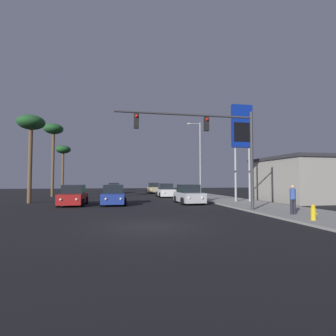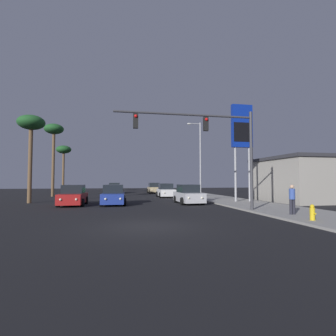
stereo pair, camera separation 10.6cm
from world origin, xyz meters
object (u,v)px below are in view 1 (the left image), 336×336
object	(u,v)px
traffic_light_mast	(213,137)
gas_station_sign	(242,131)
car_blue	(114,196)
pedestrian_on_sidewalk	(293,198)
car_green	(114,189)
car_tan	(154,188)
palm_tree_near	(31,127)
car_white	(166,191)
car_red	(73,196)
street_lamp	(199,155)
car_silver	(189,195)
palm_tree_mid	(54,133)
palm_tree_far	(63,152)
fire_hydrant	(313,212)

from	to	relation	value
traffic_light_mast	gas_station_sign	bearing A→B (deg)	50.63
car_blue	pedestrian_on_sidewalk	xyz separation A→B (m)	(10.05, -9.37, 0.27)
car_green	car_tan	size ratio (longest dim) A/B	1.01
pedestrian_on_sidewalk	palm_tree_near	size ratio (longest dim) A/B	0.21
car_tan	pedestrian_on_sidewalk	xyz separation A→B (m)	(3.79, -29.72, 0.27)
car_white	palm_tree_near	distance (m)	16.31
gas_station_sign	palm_tree_near	size ratio (longest dim) A/B	1.12
car_red	street_lamp	size ratio (longest dim) A/B	0.48
car_white	car_red	bearing A→B (deg)	46.31
pedestrian_on_sidewalk	palm_tree_near	distance (m)	22.32
car_silver	pedestrian_on_sidewalk	distance (m)	9.93
car_green	car_blue	xyz separation A→B (m)	(0.14, -20.37, 0.00)
car_silver	palm_tree_mid	xyz separation A→B (m)	(-14.34, 13.16, 7.39)
car_green	pedestrian_on_sidewalk	size ratio (longest dim) A/B	2.60
palm_tree_far	palm_tree_near	xyz separation A→B (m)	(1.00, -20.00, 0.15)
gas_station_sign	palm_tree_near	bearing A→B (deg)	170.38
car_blue	palm_tree_near	distance (m)	10.21
car_silver	palm_tree_mid	world-z (taller)	palm_tree_mid
palm_tree_near	pedestrian_on_sidewalk	bearing A→B (deg)	-35.34
car_silver	car_tan	bearing A→B (deg)	-90.73
palm_tree_near	traffic_light_mast	bearing A→B (deg)	-35.36
car_silver	car_red	distance (m)	9.77
car_silver	palm_tree_far	distance (m)	28.27
car_red	palm_tree_mid	size ratio (longest dim) A/B	0.46
traffic_light_mast	street_lamp	size ratio (longest dim) A/B	1.01
car_silver	car_blue	bearing A→B (deg)	-2.26
gas_station_sign	palm_tree_mid	bearing A→B (deg)	145.81
car_blue	pedestrian_on_sidewalk	size ratio (longest dim) A/B	2.60
car_white	car_blue	bearing A→B (deg)	58.13
car_red	car_blue	size ratio (longest dim) A/B	1.00
traffic_light_mast	street_lamp	distance (m)	14.95
street_lamp	car_white	bearing A→B (deg)	157.40
car_silver	car_green	distance (m)	21.52
car_blue	traffic_light_mast	world-z (taller)	traffic_light_mast
traffic_light_mast	gas_station_sign	world-z (taller)	gas_station_sign
car_silver	gas_station_sign	distance (m)	7.81
car_silver	street_lamp	distance (m)	9.63
car_tan	street_lamp	size ratio (longest dim) A/B	0.48
car_blue	palm_tree_mid	bearing A→B (deg)	-56.90
gas_station_sign	pedestrian_on_sidewalk	world-z (taller)	gas_station_sign
car_red	fire_hydrant	bearing A→B (deg)	139.19
car_tan	car_white	world-z (taller)	same
street_lamp	car_red	bearing A→B (deg)	-149.93
car_red	traffic_light_mast	size ratio (longest dim) A/B	0.48
car_blue	street_lamp	xyz separation A→B (m)	(10.06, 7.74, 4.36)
car_white	fire_hydrant	bearing A→B (deg)	100.94
fire_hydrant	car_red	bearing A→B (deg)	138.04
traffic_light_mast	palm_tree_near	bearing A→B (deg)	144.64
car_blue	car_white	bearing A→B (deg)	-121.40
car_green	street_lamp	bearing A→B (deg)	131.06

